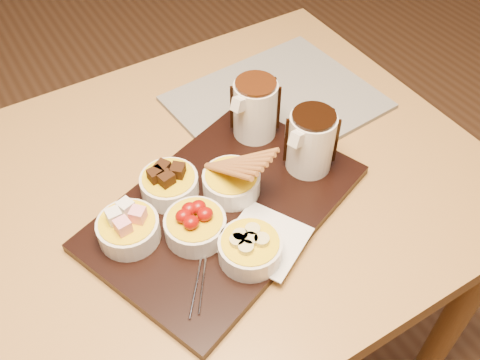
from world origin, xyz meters
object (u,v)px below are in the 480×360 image
bowl_strawberries (195,227)px  pitcher_dark_chocolate (311,142)px  dining_table (166,234)px  pitcher_milk_chocolate (255,110)px  newspaper (276,102)px  serving_board (225,207)px

bowl_strawberries → pitcher_dark_chocolate: (0.25, 0.03, 0.04)m
dining_table → bowl_strawberries: bowl_strawberries is taller
dining_table → pitcher_milk_chocolate: 0.29m
pitcher_dark_chocolate → pitcher_milk_chocolate: size_ratio=1.00×
pitcher_dark_chocolate → newspaper: 0.21m
dining_table → bowl_strawberries: bearing=-83.0°
pitcher_milk_chocolate → newspaper: 0.14m
serving_board → pitcher_dark_chocolate: pitcher_dark_chocolate is taller
newspaper → pitcher_milk_chocolate: bearing=-149.9°
serving_board → pitcher_dark_chocolate: size_ratio=4.08×
serving_board → bowl_strawberries: bearing=-176.4°
pitcher_dark_chocolate → bowl_strawberries: bearing=167.3°
newspaper → dining_table: bearing=-165.0°
bowl_strawberries → serving_board: bearing=23.8°
serving_board → newspaper: bearing=18.9°
bowl_strawberries → pitcher_milk_chocolate: (0.21, 0.16, 0.04)m
dining_table → pitcher_milk_chocolate: bearing=11.8°
serving_board → pitcher_milk_chocolate: bearing=21.8°
dining_table → pitcher_dark_chocolate: pitcher_dark_chocolate is taller
serving_board → pitcher_dark_chocolate: bearing=-20.0°
dining_table → pitcher_dark_chocolate: 0.32m
pitcher_dark_chocolate → pitcher_milk_chocolate: 0.13m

